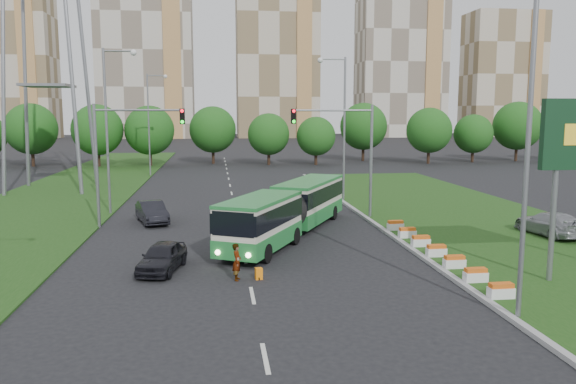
{
  "coord_description": "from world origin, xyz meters",
  "views": [
    {
      "loc": [
        -4.37,
        -28.14,
        7.36
      ],
      "look_at": [
        -0.03,
        5.72,
        2.6
      ],
      "focal_mm": 35.0,
      "sensor_mm": 36.0,
      "label": 1
    }
  ],
  "objects": [
    {
      "name": "tree_line",
      "position": [
        10.0,
        55.0,
        4.5
      ],
      "size": [
        120.0,
        8.0,
        9.0
      ],
      "primitive_type": null,
      "color": "#185115",
      "rests_on": "ground"
    },
    {
      "name": "car_median",
      "position": [
        15.39,
        2.57,
        0.86
      ],
      "size": [
        2.53,
        5.08,
        1.42
      ],
      "primitive_type": "imported",
      "rotation": [
        0.0,
        0.0,
        3.25
      ],
      "color": "#93959B",
      "rests_on": "grass_median"
    },
    {
      "name": "traffic_mast_left",
      "position": [
        -10.38,
        9.0,
        5.35
      ],
      "size": [
        5.76,
        0.32,
        8.0
      ],
      "color": "gray",
      "rests_on": "ground"
    },
    {
      "name": "car_left_near",
      "position": [
        -6.98,
        -1.85,
        0.68
      ],
      "size": [
        2.43,
        4.26,
        1.37
      ],
      "primitive_type": "imported",
      "rotation": [
        0.0,
        0.0,
        -0.21
      ],
      "color": "black",
      "rests_on": "ground"
    },
    {
      "name": "pedestrian",
      "position": [
        -3.54,
        -3.79,
        0.84
      ],
      "size": [
        0.5,
        0.67,
        1.67
      ],
      "primitive_type": "imported",
      "rotation": [
        0.0,
        0.0,
        1.4
      ],
      "color": "gray",
      "rests_on": "ground"
    },
    {
      "name": "shopping_trolley",
      "position": [
        -2.57,
        -3.79,
        0.26
      ],
      "size": [
        0.31,
        0.32,
        0.53
      ],
      "rotation": [
        0.0,
        0.0,
        0.18
      ],
      "color": "orange",
      "rests_on": "ground"
    },
    {
      "name": "lane_markings",
      "position": [
        -3.0,
        20.0,
        0.0
      ],
      "size": [
        0.2,
        100.0,
        0.01
      ],
      "primitive_type": null,
      "color": "silver",
      "rests_on": "ground"
    },
    {
      "name": "flower_planters",
      "position": [
        6.7,
        -1.4,
        0.45
      ],
      "size": [
        1.1,
        13.7,
        0.6
      ],
      "primitive_type": null,
      "color": "white",
      "rests_on": "grass_median"
    },
    {
      "name": "street_lamps",
      "position": [
        -3.0,
        10.0,
        6.0
      ],
      "size": [
        36.0,
        60.0,
        12.0
      ],
      "primitive_type": null,
      "color": "gray",
      "rests_on": "ground"
    },
    {
      "name": "apartment_tower_west",
      "position": [
        -65.0,
        150.0,
        24.0
      ],
      "size": [
        26.0,
        15.0,
        48.0
      ],
      "primitive_type": "cube",
      "color": "beige",
      "rests_on": "ground"
    },
    {
      "name": "apartment_tower_ceast",
      "position": [
        15.0,
        150.0,
        25.0
      ],
      "size": [
        25.0,
        15.0,
        50.0
      ],
      "primitive_type": "cube",
      "color": "beige",
      "rests_on": "ground"
    },
    {
      "name": "grass_median",
      "position": [
        13.0,
        8.0,
        0.07
      ],
      "size": [
        14.0,
        60.0,
        0.15
      ],
      "primitive_type": "cube",
      "color": "#1A4213",
      "rests_on": "ground"
    },
    {
      "name": "ground",
      "position": [
        0.0,
        0.0,
        0.0
      ],
      "size": [
        360.0,
        360.0,
        0.0
      ],
      "primitive_type": "plane",
      "color": "black",
      "rests_on": "ground"
    },
    {
      "name": "apartment_tower_cwest",
      "position": [
        -25.0,
        150.0,
        26.0
      ],
      "size": [
        28.0,
        15.0,
        52.0
      ],
      "primitive_type": "cube",
      "color": "beige",
      "rests_on": "ground"
    },
    {
      "name": "car_left_far",
      "position": [
        -8.77,
        10.32,
        0.73
      ],
      "size": [
        2.78,
        4.7,
        1.46
      ],
      "primitive_type": "imported",
      "rotation": [
        0.0,
        0.0,
        0.3
      ],
      "color": "black",
      "rests_on": "ground"
    },
    {
      "name": "midrise_east",
      "position": [
        90.0,
        150.0,
        20.0
      ],
      "size": [
        24.0,
        14.0,
        40.0
      ],
      "primitive_type": "cube",
      "color": "beige",
      "rests_on": "ground"
    },
    {
      "name": "apartment_tower_east",
      "position": [
        55.0,
        150.0,
        23.5
      ],
      "size": [
        27.0,
        15.0,
        47.0
      ],
      "primitive_type": "cube",
      "color": "beige",
      "rests_on": "ground"
    },
    {
      "name": "median_kerb",
      "position": [
        6.05,
        8.0,
        0.09
      ],
      "size": [
        0.3,
        60.0,
        0.18
      ],
      "primitive_type": "cube",
      "color": "#989898",
      "rests_on": "ground"
    },
    {
      "name": "articulated_bus",
      "position": [
        -0.34,
        5.22,
        1.59
      ],
      "size": [
        2.45,
        15.75,
        2.59
      ],
      "rotation": [
        0.0,
        0.0,
        -0.48
      ],
      "color": "beige",
      "rests_on": "ground"
    },
    {
      "name": "left_verge",
      "position": [
        -18.0,
        25.0,
        0.05
      ],
      "size": [
        12.0,
        110.0,
        0.1
      ],
      "primitive_type": "cube",
      "color": "#1A4213",
      "rests_on": "ground"
    },
    {
      "name": "traffic_mast_median",
      "position": [
        4.78,
        10.0,
        5.35
      ],
      "size": [
        5.76,
        0.32,
        8.0
      ],
      "color": "gray",
      "rests_on": "ground"
    }
  ]
}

